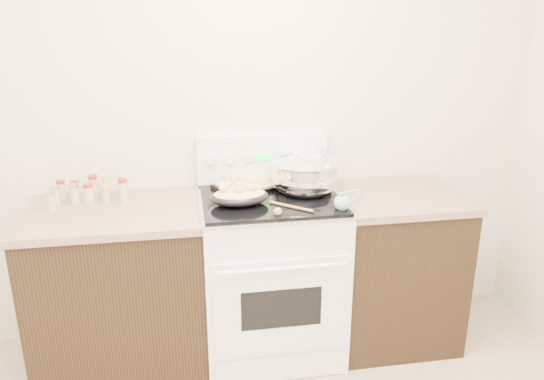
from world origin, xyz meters
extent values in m
cube|color=beige|center=(0.00, 1.77, 1.35)|extent=(4.00, 0.05, 2.70)
cube|color=black|center=(-0.48, 1.43, 0.44)|extent=(0.90, 0.64, 0.88)
cube|color=brown|center=(-0.48, 1.43, 0.90)|extent=(0.93, 0.67, 0.04)
cube|color=black|center=(1.08, 1.43, 0.44)|extent=(0.70, 0.64, 0.88)
cube|color=brown|center=(1.08, 1.43, 0.90)|extent=(0.73, 0.67, 0.04)
cube|color=white|center=(0.35, 1.42, 0.46)|extent=(0.76, 0.66, 0.92)
cube|color=white|center=(0.35, 1.08, 0.45)|extent=(0.70, 0.01, 0.55)
cube|color=black|center=(0.35, 1.08, 0.46)|extent=(0.42, 0.01, 0.22)
cylinder|color=white|center=(0.35, 1.04, 0.70)|extent=(0.65, 0.02, 0.02)
cube|color=white|center=(0.35, 1.09, 0.08)|extent=(0.70, 0.01, 0.14)
cube|color=silver|center=(0.35, 1.42, 0.93)|extent=(0.78, 0.68, 0.01)
cube|color=black|center=(0.35, 1.42, 0.94)|extent=(0.74, 0.64, 0.01)
cube|color=white|center=(0.35, 1.72, 1.08)|extent=(0.76, 0.07, 0.28)
cylinder|color=white|center=(0.05, 1.67, 1.10)|extent=(0.06, 0.02, 0.06)
cylinder|color=white|center=(0.15, 1.67, 1.10)|extent=(0.06, 0.02, 0.06)
cylinder|color=white|center=(0.55, 1.67, 1.10)|extent=(0.06, 0.02, 0.06)
cylinder|color=white|center=(0.65, 1.67, 1.10)|extent=(0.06, 0.02, 0.06)
cube|color=#19E533|center=(0.35, 1.67, 1.10)|extent=(0.09, 0.00, 0.04)
cube|color=silver|center=(0.27, 1.67, 1.10)|extent=(0.05, 0.00, 0.05)
cube|color=silver|center=(0.43, 1.67, 1.10)|extent=(0.05, 0.00, 0.05)
ellipsoid|color=silver|center=(0.56, 1.49, 1.02)|extent=(0.50, 0.50, 0.23)
cylinder|color=silver|center=(0.56, 1.49, 0.95)|extent=(0.21, 0.21, 0.01)
torus|color=silver|center=(0.56, 1.49, 1.11)|extent=(0.39, 0.39, 0.02)
cylinder|color=silver|center=(0.56, 1.49, 1.04)|extent=(0.36, 0.36, 0.13)
cylinder|color=brown|center=(0.56, 1.49, 1.10)|extent=(0.34, 0.34, 0.00)
cube|color=#FFF1BC|center=(0.56, 1.41, 1.10)|extent=(0.04, 0.04, 0.03)
cube|color=#FFF1BC|center=(0.66, 1.39, 1.10)|extent=(0.04, 0.04, 0.03)
cube|color=#FFF1BC|center=(0.50, 1.56, 1.10)|extent=(0.04, 0.04, 0.02)
cube|color=#FFF1BC|center=(0.60, 1.63, 1.10)|extent=(0.04, 0.04, 0.03)
cube|color=#FFF1BC|center=(0.56, 1.60, 1.10)|extent=(0.04, 0.04, 0.03)
cube|color=#FFF1BC|center=(0.50, 1.61, 1.10)|extent=(0.04, 0.04, 0.03)
cube|color=#FFF1BC|center=(0.67, 1.58, 1.10)|extent=(0.03, 0.03, 0.02)
cube|color=#FFF1BC|center=(0.56, 1.58, 1.10)|extent=(0.04, 0.04, 0.03)
cube|color=#FFF1BC|center=(0.49, 1.47, 1.10)|extent=(0.04, 0.04, 0.02)
cube|color=#FFF1BC|center=(0.60, 1.58, 1.10)|extent=(0.03, 0.03, 0.02)
cube|color=#FFF1BC|center=(0.55, 1.60, 1.10)|extent=(0.04, 0.04, 0.02)
ellipsoid|color=black|center=(0.17, 1.33, 0.98)|extent=(0.32, 0.23, 0.08)
ellipsoid|color=#DAC374|center=(0.17, 1.33, 1.00)|extent=(0.29, 0.21, 0.06)
sphere|color=#DAC374|center=(0.10, 1.37, 1.03)|extent=(0.05, 0.05, 0.05)
sphere|color=#DAC374|center=(0.17, 1.39, 1.03)|extent=(0.04, 0.04, 0.04)
sphere|color=#DAC374|center=(0.21, 1.35, 1.03)|extent=(0.04, 0.04, 0.04)
sphere|color=#DAC374|center=(0.24, 1.33, 1.03)|extent=(0.04, 0.04, 0.04)
sphere|color=#DAC374|center=(0.16, 1.30, 1.03)|extent=(0.05, 0.05, 0.05)
sphere|color=#DAC374|center=(0.22, 1.33, 1.03)|extent=(0.04, 0.04, 0.04)
sphere|color=#DAC374|center=(0.09, 1.33, 1.03)|extent=(0.04, 0.04, 0.04)
sphere|color=#DAC374|center=(0.09, 1.39, 1.03)|extent=(0.04, 0.04, 0.04)
cube|color=black|center=(0.25, 1.59, 0.95)|extent=(0.43, 0.38, 0.02)
cube|color=#DAC374|center=(0.25, 1.59, 0.97)|extent=(0.38, 0.33, 0.02)
sphere|color=#DAC374|center=(0.23, 1.64, 0.98)|extent=(0.03, 0.03, 0.03)
sphere|color=#DAC374|center=(0.32, 1.55, 0.98)|extent=(0.03, 0.03, 0.03)
sphere|color=#DAC374|center=(0.37, 1.60, 0.98)|extent=(0.03, 0.03, 0.03)
sphere|color=#DAC374|center=(0.33, 1.56, 0.98)|extent=(0.04, 0.04, 0.04)
sphere|color=#DAC374|center=(0.23, 1.64, 0.98)|extent=(0.03, 0.03, 0.03)
sphere|color=#DAC374|center=(0.13, 1.56, 0.98)|extent=(0.04, 0.04, 0.04)
sphere|color=#DAC374|center=(0.22, 1.63, 0.98)|extent=(0.03, 0.03, 0.03)
sphere|color=#DAC374|center=(0.17, 1.62, 0.98)|extent=(0.04, 0.04, 0.04)
sphere|color=#DAC374|center=(0.18, 1.65, 0.98)|extent=(0.05, 0.05, 0.05)
sphere|color=#DAC374|center=(0.25, 1.58, 0.98)|extent=(0.03, 0.03, 0.03)
cylinder|color=#A27E4A|center=(0.43, 1.23, 0.95)|extent=(0.20, 0.18, 0.01)
sphere|color=#A27E4A|center=(0.34, 1.16, 0.96)|extent=(0.04, 0.04, 0.04)
sphere|color=#86B3C8|center=(0.68, 1.18, 0.98)|extent=(0.08, 0.08, 0.08)
cylinder|color=#86B3C8|center=(0.75, 1.27, 1.00)|extent=(0.19, 0.22, 0.07)
cylinder|color=#BFB28C|center=(-0.77, 1.64, 0.97)|extent=(0.04, 0.04, 0.09)
cylinder|color=#B21414|center=(-0.77, 1.64, 1.02)|extent=(0.05, 0.05, 0.02)
cylinder|color=#BFB28C|center=(-0.70, 1.63, 0.96)|extent=(0.04, 0.04, 0.09)
cylinder|color=#B21414|center=(-0.70, 1.63, 1.02)|extent=(0.04, 0.04, 0.02)
cylinder|color=#BFB28C|center=(-0.60, 1.64, 0.97)|extent=(0.05, 0.05, 0.11)
cylinder|color=#B21414|center=(-0.60, 1.64, 1.04)|extent=(0.05, 0.05, 0.02)
cylinder|color=#BFB28C|center=(-0.53, 1.62, 0.98)|extent=(0.05, 0.05, 0.11)
cylinder|color=gold|center=(-0.53, 1.62, 1.04)|extent=(0.05, 0.05, 0.02)
cylinder|color=#BFB28C|center=(-0.45, 1.63, 0.97)|extent=(0.04, 0.04, 0.10)
cylinder|color=gold|center=(-0.45, 1.63, 1.03)|extent=(0.04, 0.04, 0.02)
cylinder|color=#BFB28C|center=(-0.78, 1.54, 0.97)|extent=(0.05, 0.05, 0.09)
cylinder|color=#B2B2B7|center=(-0.78, 1.54, 1.02)|extent=(0.05, 0.05, 0.02)
cylinder|color=#BFB28C|center=(-0.69, 1.54, 0.97)|extent=(0.05, 0.05, 0.10)
cylinder|color=#B2B2B7|center=(-0.69, 1.54, 1.03)|extent=(0.05, 0.05, 0.02)
cylinder|color=#BFB28C|center=(-0.61, 1.53, 0.97)|extent=(0.05, 0.05, 0.10)
cylinder|color=#B21414|center=(-0.61, 1.53, 1.03)|extent=(0.05, 0.05, 0.02)
cylinder|color=#BFB28C|center=(-0.53, 1.54, 0.96)|extent=(0.04, 0.04, 0.09)
cylinder|color=gold|center=(-0.53, 1.54, 1.01)|extent=(0.04, 0.04, 0.02)
cylinder|color=#BFB28C|center=(-0.43, 1.54, 0.98)|extent=(0.05, 0.05, 0.11)
cylinder|color=#B21414|center=(-0.43, 1.54, 1.04)|extent=(0.05, 0.05, 0.02)
cylinder|color=#BFB28C|center=(-0.78, 1.44, 0.97)|extent=(0.04, 0.04, 0.10)
cylinder|color=#B2B2B7|center=(-0.78, 1.44, 1.02)|extent=(0.04, 0.04, 0.02)
camera|label=1|loc=(-0.09, -1.25, 1.91)|focal=35.00mm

